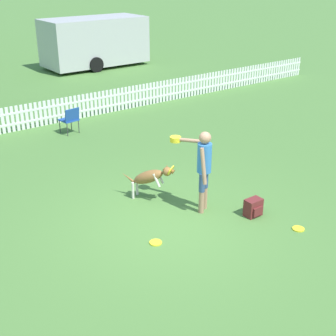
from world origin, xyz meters
The scene contains 9 objects.
ground_plane centered at (0.00, 0.00, 0.00)m, with size 240.00×240.00×0.00m, color #4C7A38.
handler_person centered at (0.82, 0.02, 1.06)m, with size 0.46×1.11×1.68m.
leaping_dog centered at (0.24, 0.97, 0.54)m, with size 0.74×1.12×0.87m.
frisbee_near_handler centered at (-0.64, -0.47, 0.01)m, with size 0.23×0.23×0.02m.
frisbee_near_dog centered at (1.80, -1.68, 0.01)m, with size 0.23×0.23×0.02m.
backpack_on_grass centered at (1.50, -0.80, 0.18)m, with size 0.34×0.26×0.36m.
picket_fence centered at (0.00, 6.99, 0.39)m, with size 24.81×0.04×0.77m.
folding_chair_blue_left centered at (0.72, 5.82, 0.47)m, with size 0.53×0.54×0.79m.
equipment_trailer centered at (5.93, 13.98, 1.20)m, with size 5.63×2.40×2.27m.
Camera 1 is at (-4.69, -6.36, 4.63)m, focal length 50.00 mm.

